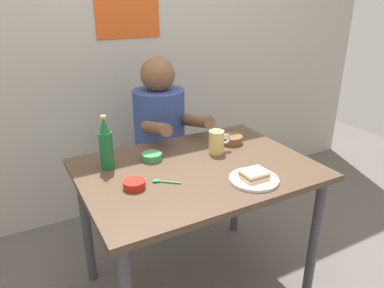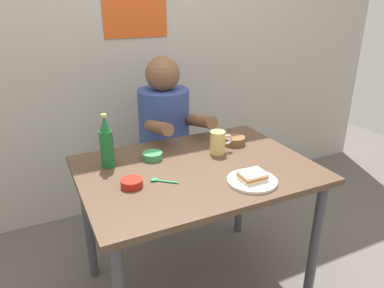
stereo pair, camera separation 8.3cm
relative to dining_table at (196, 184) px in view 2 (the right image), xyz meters
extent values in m
plane|color=#59544F|center=(0.00, 0.00, -0.65)|extent=(6.00, 6.00, 0.00)
cube|color=#ADA89E|center=(0.00, 1.05, 0.65)|extent=(4.40, 0.08, 2.60)
cube|color=#4C3828|center=(0.00, 0.00, 0.08)|extent=(1.10, 0.80, 0.03)
cylinder|color=#3F3F44|center=(0.49, -0.34, -0.29)|extent=(0.05, 0.05, 0.71)
cylinder|color=#3F3F44|center=(-0.49, 0.34, -0.29)|extent=(0.05, 0.05, 0.71)
cylinder|color=#3F3F44|center=(0.49, 0.34, -0.29)|extent=(0.05, 0.05, 0.71)
cylinder|color=#4C4C51|center=(0.08, 0.63, -0.44)|extent=(0.08, 0.08, 0.41)
cylinder|color=#2D2D33|center=(0.08, 0.63, -0.22)|extent=(0.34, 0.34, 0.04)
cylinder|color=#33478C|center=(0.08, 0.63, 0.06)|extent=(0.32, 0.32, 0.52)
sphere|color=brown|center=(0.08, 0.63, 0.42)|extent=(0.21, 0.21, 0.21)
cylinder|color=brown|center=(-0.05, 0.38, 0.18)|extent=(0.07, 0.31, 0.14)
cylinder|color=brown|center=(0.21, 0.38, 0.18)|extent=(0.07, 0.31, 0.14)
cylinder|color=silver|center=(0.15, -0.25, 0.10)|extent=(0.22, 0.22, 0.01)
cube|color=beige|center=(0.15, -0.25, 0.11)|extent=(0.11, 0.09, 0.01)
cube|color=#9E592D|center=(0.15, -0.25, 0.13)|extent=(0.11, 0.09, 0.01)
cube|color=beige|center=(0.15, -0.25, 0.14)|extent=(0.11, 0.09, 0.01)
cylinder|color=#D1BC66|center=(0.17, 0.10, 0.15)|extent=(0.08, 0.08, 0.12)
torus|color=silver|center=(0.23, 0.10, 0.16)|extent=(0.06, 0.01, 0.06)
cylinder|color=#19602D|center=(-0.38, 0.19, 0.18)|extent=(0.06, 0.06, 0.18)
cone|color=#19602D|center=(-0.38, 0.19, 0.31)|extent=(0.05, 0.05, 0.07)
cylinder|color=#BFB74C|center=(-0.38, 0.19, 0.35)|extent=(0.03, 0.03, 0.01)
cylinder|color=#B21E14|center=(-0.34, -0.05, 0.11)|extent=(0.10, 0.10, 0.03)
cylinder|color=maroon|center=(-0.34, -0.05, 0.12)|extent=(0.08, 0.08, 0.02)
cylinder|color=brown|center=(0.32, 0.17, 0.11)|extent=(0.12, 0.12, 0.04)
cylinder|color=brown|center=(0.32, 0.17, 0.12)|extent=(0.10, 0.10, 0.02)
cylinder|color=#388C4C|center=(-0.16, 0.18, 0.11)|extent=(0.10, 0.10, 0.03)
cylinder|color=#5B643A|center=(-0.16, 0.18, 0.12)|extent=(0.08, 0.08, 0.02)
cylinder|color=#26A559|center=(-0.19, -0.08, 0.10)|extent=(0.09, 0.08, 0.01)
ellipsoid|color=#26A559|center=(-0.23, -0.05, 0.10)|extent=(0.04, 0.02, 0.01)
camera|label=1|loc=(-0.77, -1.36, 0.85)|focal=33.67mm
camera|label=2|loc=(-0.69, -1.39, 0.85)|focal=33.67mm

